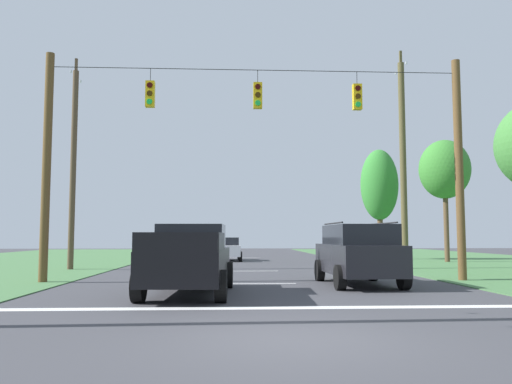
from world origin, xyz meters
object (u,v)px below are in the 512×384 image
object	(u,v)px
utility_pole_mid_right	(403,161)
tree_roadside_left	(445,170)
distant_car_crossing_white	(226,249)
utility_pole_near_left	(73,165)
tree_roadside_far_right	(379,185)
suv_black	(358,253)
overhead_signal_span	(257,157)
pickup_truck	(190,259)

from	to	relation	value
utility_pole_mid_right	tree_roadside_left	xyz separation A→B (m)	(4.80, 6.33, 0.41)
utility_pole_mid_right	distant_car_crossing_white	bearing A→B (deg)	134.52
utility_pole_near_left	tree_roadside_far_right	xyz separation A→B (m)	(17.99, 9.98, 0.08)
distant_car_crossing_white	utility_pole_mid_right	world-z (taller)	utility_pole_mid_right
utility_pole_mid_right	tree_roadside_left	bearing A→B (deg)	52.86
suv_black	tree_roadside_left	size ratio (longest dim) A/B	0.63
tree_roadside_left	overhead_signal_span	bearing A→B (deg)	-133.44
overhead_signal_span	pickup_truck	world-z (taller)	overhead_signal_span
overhead_signal_span	tree_roadside_far_right	xyz separation A→B (m)	(9.42, 16.93, 0.66)
suv_black	tree_roadside_far_right	xyz separation A→B (m)	(6.13, 18.34, 4.06)
utility_pole_mid_right	tree_roadside_left	world-z (taller)	utility_pole_mid_right
suv_black	distant_car_crossing_white	size ratio (longest dim) A/B	1.12
suv_black	distant_car_crossing_white	xyz separation A→B (m)	(-4.47, 17.31, -0.27)
suv_black	tree_roadside_left	xyz separation A→B (m)	(9.21, 14.61, 4.69)
overhead_signal_span	pickup_truck	bearing A→B (deg)	-118.90
pickup_truck	tree_roadside_left	distance (m)	22.89
utility_pole_near_left	tree_roadside_left	size ratio (longest dim) A/B	1.36
overhead_signal_span	utility_pole_mid_right	distance (m)	10.35
overhead_signal_span	distant_car_crossing_white	size ratio (longest dim) A/B	3.52
utility_pole_near_left	overhead_signal_span	bearing A→B (deg)	-39.03
overhead_signal_span	tree_roadside_left	distance (m)	18.22
overhead_signal_span	distant_car_crossing_white	xyz separation A→B (m)	(-1.19, 15.90, -3.67)
distant_car_crossing_white	tree_roadside_far_right	world-z (taller)	tree_roadside_far_right
pickup_truck	tree_roadside_left	xyz separation A→B (m)	(14.58, 16.98, 4.78)
suv_black	utility_pole_mid_right	world-z (taller)	utility_pole_mid_right
suv_black	utility_pole_near_left	xyz separation A→B (m)	(-11.86, 8.36, 3.98)
utility_pole_mid_right	tree_roadside_far_right	size ratio (longest dim) A/B	1.44
tree_roadside_far_right	tree_roadside_left	bearing A→B (deg)	-50.49
pickup_truck	suv_black	bearing A→B (deg)	23.82
pickup_truck	utility_pole_mid_right	distance (m)	15.11
pickup_truck	utility_pole_near_left	distance (m)	13.18
utility_pole_mid_right	suv_black	bearing A→B (deg)	-118.09
overhead_signal_span	utility_pole_near_left	world-z (taller)	utility_pole_near_left
tree_roadside_far_right	tree_roadside_left	size ratio (longest dim) A/B	1.00
pickup_truck	tree_roadside_far_right	xyz separation A→B (m)	(11.51, 20.71, 4.15)
pickup_truck	distant_car_crossing_white	bearing A→B (deg)	87.39
overhead_signal_span	pickup_truck	size ratio (longest dim) A/B	2.77
pickup_truck	utility_pole_mid_right	xyz separation A→B (m)	(9.79, 10.64, 4.37)
tree_roadside_far_right	utility_pole_mid_right	bearing A→B (deg)	-99.69
utility_pole_near_left	pickup_truck	bearing A→B (deg)	-58.85
suv_black	utility_pole_mid_right	bearing A→B (deg)	61.91
pickup_truck	tree_roadside_left	size ratio (longest dim) A/B	0.72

